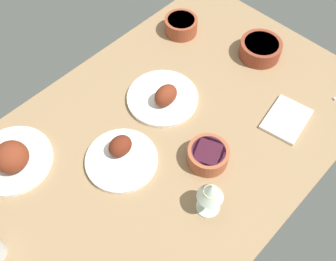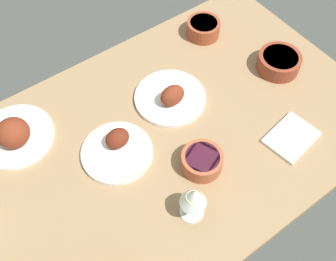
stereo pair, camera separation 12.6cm
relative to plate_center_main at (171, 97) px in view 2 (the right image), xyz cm
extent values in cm
cube|color=#937551|center=(8.84, 10.65, -4.03)|extent=(140.00, 90.00, 4.00)
cylinder|color=white|center=(-0.23, -0.69, -1.23)|extent=(24.77, 24.77, 1.60)
ellipsoid|color=maroon|center=(0.54, 1.64, 2.93)|extent=(8.83, 6.37, 7.30)
cylinder|color=white|center=(26.35, 7.36, -1.23)|extent=(22.72, 22.72, 1.60)
ellipsoid|color=#602314|center=(24.39, 5.09, 2.43)|extent=(7.87, 6.39, 6.21)
cylinder|color=white|center=(49.93, -17.18, -1.23)|extent=(24.84, 24.84, 1.60)
ellipsoid|color=maroon|center=(50.06, -14.92, 3.81)|extent=(10.46, 10.31, 9.21)
cylinder|color=brown|center=(-40.90, 10.36, 1.05)|extent=(15.50, 15.50, 6.14)
cylinder|color=white|center=(-40.90, 10.36, 3.62)|extent=(12.71, 12.71, 1.00)
cylinder|color=#A35133|center=(7.39, 26.34, 0.86)|extent=(12.87, 12.87, 5.77)
cylinder|color=#4C192D|center=(7.39, 26.34, 3.25)|extent=(10.55, 10.55, 1.00)
cylinder|color=brown|center=(-29.80, -19.44, 1.07)|extent=(12.84, 12.84, 6.19)
cylinder|color=brown|center=(-29.80, -19.44, 3.67)|extent=(10.53, 10.53, 1.00)
cylinder|color=silver|center=(19.18, 36.71, -1.78)|extent=(7.00, 7.00, 0.50)
cylinder|color=silver|center=(19.18, 36.71, 1.97)|extent=(1.00, 1.00, 7.00)
cone|color=silver|center=(19.18, 36.71, 8.72)|extent=(7.60, 7.60, 6.50)
cylinder|color=beige|center=(19.18, 36.71, 7.27)|extent=(4.18, 4.18, 2.80)
cube|color=white|center=(-22.64, 35.56, -1.43)|extent=(18.13, 14.75, 1.20)
camera|label=1|loc=(59.21, 59.01, 105.02)|focal=41.59mm
camera|label=2|loc=(49.70, 67.27, 105.02)|focal=41.59mm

